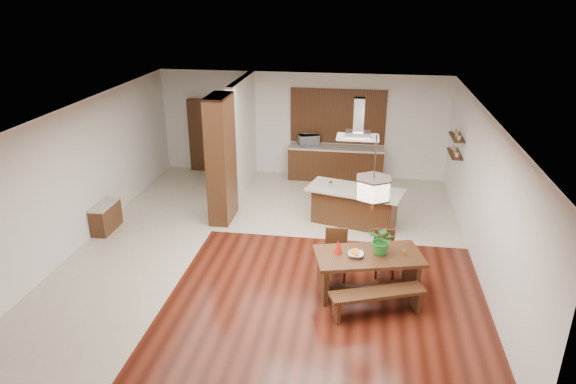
% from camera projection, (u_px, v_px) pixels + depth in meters
% --- Properties ---
extents(room_shell, '(9.00, 9.04, 2.92)m').
position_uv_depth(room_shell, '(273.00, 152.00, 9.96)').
color(room_shell, '#351109').
rests_on(room_shell, ground).
extents(tile_hallway, '(2.50, 9.00, 0.01)m').
position_uv_depth(tile_hallway, '(149.00, 237.00, 11.12)').
color(tile_hallway, beige).
rests_on(tile_hallway, ground).
extents(tile_kitchen, '(5.50, 4.00, 0.01)m').
position_uv_depth(tile_kitchen, '(340.00, 203.00, 12.85)').
color(tile_kitchen, beige).
rests_on(tile_kitchen, ground).
extents(soffit_band, '(8.00, 9.00, 0.02)m').
position_uv_depth(soffit_band, '(272.00, 111.00, 9.65)').
color(soffit_band, '#401E10').
rests_on(soffit_band, room_shell).
extents(partition_pier, '(0.45, 1.00, 2.90)m').
position_uv_depth(partition_pier, '(221.00, 160.00, 11.49)').
color(partition_pier, black).
rests_on(partition_pier, ground).
extents(partition_stub, '(0.18, 2.40, 2.90)m').
position_uv_depth(partition_stub, '(243.00, 134.00, 13.41)').
color(partition_stub, silver).
rests_on(partition_stub, ground).
extents(hallway_console, '(0.37, 0.88, 0.63)m').
position_uv_depth(hallway_console, '(106.00, 217.00, 11.33)').
color(hallway_console, black).
rests_on(hallway_console, ground).
extents(hallway_doorway, '(1.10, 0.20, 2.10)m').
position_uv_depth(hallway_doorway, '(208.00, 136.00, 14.75)').
color(hallway_doorway, black).
rests_on(hallway_doorway, ground).
extents(rear_counter, '(2.60, 0.62, 0.95)m').
position_uv_depth(rear_counter, '(336.00, 163.00, 14.26)').
color(rear_counter, black).
rests_on(rear_counter, ground).
extents(kitchen_window, '(2.60, 0.08, 1.50)m').
position_uv_depth(kitchen_window, '(338.00, 116.00, 14.02)').
color(kitchen_window, brown).
rests_on(kitchen_window, room_shell).
extents(shelf_lower, '(0.26, 0.90, 0.04)m').
position_uv_depth(shelf_lower, '(455.00, 154.00, 12.05)').
color(shelf_lower, black).
rests_on(shelf_lower, room_shell).
extents(shelf_upper, '(0.26, 0.90, 0.04)m').
position_uv_depth(shelf_upper, '(457.00, 137.00, 11.90)').
color(shelf_upper, black).
rests_on(shelf_upper, room_shell).
extents(dining_table, '(2.01, 1.35, 0.76)m').
position_uv_depth(dining_table, '(368.00, 265.00, 8.93)').
color(dining_table, black).
rests_on(dining_table, ground).
extents(dining_bench, '(1.61, 0.89, 0.45)m').
position_uv_depth(dining_bench, '(377.00, 303.00, 8.44)').
color(dining_bench, black).
rests_on(dining_bench, ground).
extents(dining_chair_left, '(0.44, 0.44, 0.93)m').
position_uv_depth(dining_chair_left, '(336.00, 255.00, 9.44)').
color(dining_chair_left, black).
rests_on(dining_chair_left, ground).
extents(dining_chair_right, '(0.42, 0.42, 0.87)m').
position_uv_depth(dining_chair_right, '(384.00, 254.00, 9.54)').
color(dining_chair_right, black).
rests_on(dining_chair_right, ground).
extents(pendant_lantern, '(0.64, 0.64, 1.31)m').
position_uv_depth(pendant_lantern, '(374.00, 174.00, 8.29)').
color(pendant_lantern, '#FFEAC3').
rests_on(pendant_lantern, room_shell).
extents(foliage_plant, '(0.58, 0.55, 0.52)m').
position_uv_depth(foliage_plant, '(382.00, 240.00, 8.79)').
color(foliage_plant, '#267426').
rests_on(foliage_plant, dining_table).
extents(fruit_bowl, '(0.27, 0.27, 0.07)m').
position_uv_depth(fruit_bowl, '(356.00, 255.00, 8.78)').
color(fruit_bowl, beige).
rests_on(fruit_bowl, dining_table).
extents(napkin_cone, '(0.16, 0.16, 0.24)m').
position_uv_depth(napkin_cone, '(338.00, 247.00, 8.86)').
color(napkin_cone, '#B5180C').
rests_on(napkin_cone, dining_table).
extents(gold_ornament, '(0.08, 0.08, 0.10)m').
position_uv_depth(gold_ornament, '(404.00, 253.00, 8.81)').
color(gold_ornament, gold).
rests_on(gold_ornament, dining_table).
extents(kitchen_island, '(2.26, 1.42, 0.87)m').
position_uv_depth(kitchen_island, '(354.00, 206.00, 11.59)').
color(kitchen_island, black).
rests_on(kitchen_island, ground).
extents(range_hood, '(0.90, 0.55, 0.87)m').
position_uv_depth(range_hood, '(359.00, 118.00, 10.84)').
color(range_hood, silver).
rests_on(range_hood, room_shell).
extents(island_cup, '(0.16, 0.16, 0.10)m').
position_uv_depth(island_cup, '(373.00, 189.00, 11.25)').
color(island_cup, silver).
rests_on(island_cup, kitchen_island).
extents(microwave, '(0.65, 0.56, 0.30)m').
position_uv_depth(microwave, '(308.00, 140.00, 14.17)').
color(microwave, '#B3B4BA').
rests_on(microwave, rear_counter).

